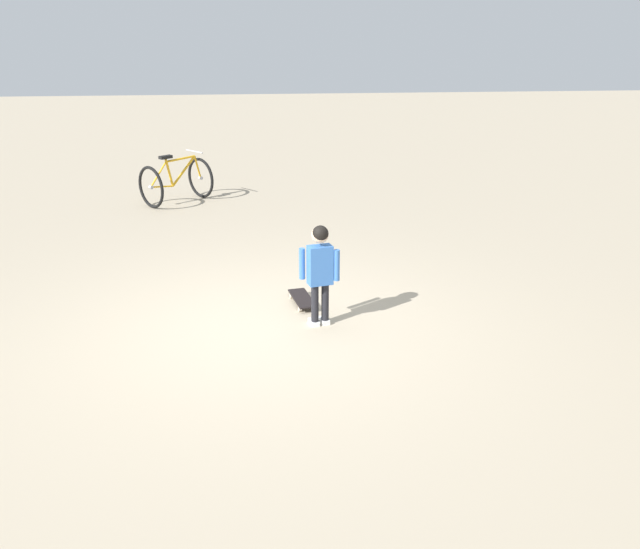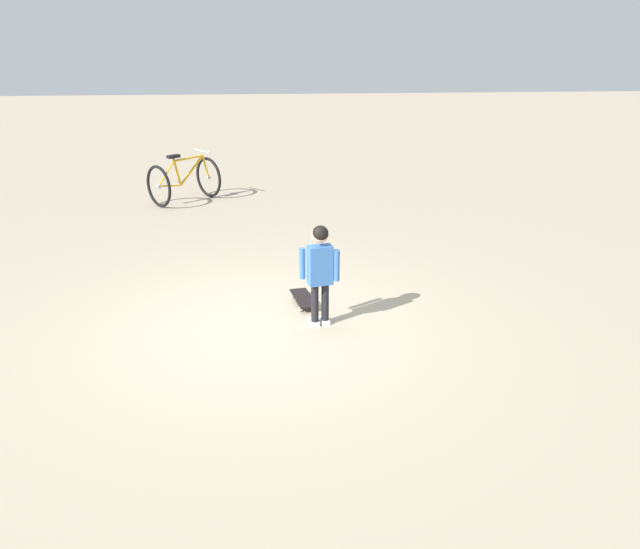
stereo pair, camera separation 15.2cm
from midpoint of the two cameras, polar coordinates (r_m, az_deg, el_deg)
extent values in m
plane|color=tan|center=(6.92, -4.28, -4.46)|extent=(50.00, 50.00, 0.00)
cylinder|color=black|center=(6.84, 0.20, -2.49)|extent=(0.08, 0.08, 0.42)
cube|color=white|center=(6.95, 0.12, -4.03)|extent=(0.16, 0.11, 0.05)
cylinder|color=black|center=(6.88, 1.07, -2.38)|extent=(0.08, 0.08, 0.42)
cube|color=white|center=(6.99, 0.98, -3.92)|extent=(0.16, 0.11, 0.05)
cube|color=#386BB7|center=(6.71, 0.65, 0.80)|extent=(0.19, 0.27, 0.40)
cylinder|color=#386BB7|center=(6.76, -0.87, 0.93)|extent=(0.06, 0.06, 0.32)
cylinder|color=#386BB7|center=(6.71, 2.07, 0.77)|extent=(0.06, 0.06, 0.32)
sphere|color=beige|center=(6.61, 0.66, 3.37)|extent=(0.17, 0.17, 0.17)
sphere|color=black|center=(6.60, 0.69, 3.47)|extent=(0.16, 0.16, 0.16)
cube|color=black|center=(7.45, -0.82, -2.00)|extent=(0.59, 0.28, 0.02)
cube|color=#B7B7BC|center=(7.63, -1.18, -1.56)|extent=(0.05, 0.11, 0.02)
cube|color=#B7B7BC|center=(7.28, -0.45, -2.68)|extent=(0.05, 0.11, 0.02)
cylinder|color=beige|center=(7.62, -1.72, -1.77)|extent=(0.06, 0.04, 0.06)
cylinder|color=beige|center=(7.65, -0.63, -1.67)|extent=(0.06, 0.04, 0.06)
cylinder|color=beige|center=(7.27, -1.03, -2.90)|extent=(0.06, 0.04, 0.06)
cylinder|color=beige|center=(7.30, 0.12, -2.78)|extent=(0.06, 0.04, 0.06)
torus|color=black|center=(12.26, -9.02, 8.09)|extent=(0.57, 0.50, 0.71)
torus|color=black|center=(11.70, -13.07, 7.24)|extent=(0.57, 0.50, 0.71)
cylinder|color=#B7B7BC|center=(12.26, -9.02, 8.09)|extent=(0.08, 0.08, 0.06)
cylinder|color=#B7B7BC|center=(11.70, -13.07, 7.24)|extent=(0.08, 0.08, 0.06)
cylinder|color=gold|center=(12.03, -10.41, 8.63)|extent=(0.36, 0.42, 0.48)
cylinder|color=gold|center=(11.96, -10.67, 9.60)|extent=(0.41, 0.47, 0.06)
cylinder|color=gold|center=(11.87, -11.58, 8.44)|extent=(0.12, 0.13, 0.48)
cylinder|color=gold|center=(11.82, -12.18, 7.31)|extent=(0.30, 0.35, 0.08)
cylinder|color=gold|center=(11.75, -12.46, 8.29)|extent=(0.25, 0.29, 0.40)
cylinder|color=gold|center=(12.19, -9.27, 8.97)|extent=(0.11, 0.12, 0.41)
cube|color=black|center=(11.79, -11.88, 9.71)|extent=(0.22, 0.23, 0.05)
cylinder|color=#B7B7BC|center=(12.11, -9.54, 10.23)|extent=(0.37, 0.32, 0.02)
camera|label=1|loc=(0.08, -89.36, 0.24)|focal=37.98mm
camera|label=2|loc=(0.08, 90.64, -0.24)|focal=37.98mm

